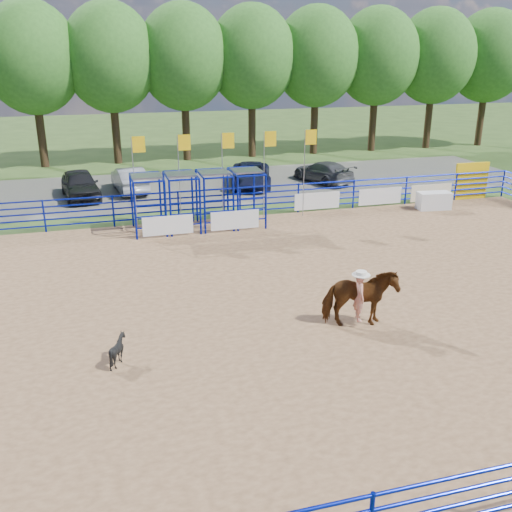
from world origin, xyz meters
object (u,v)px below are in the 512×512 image
object	(u,v)px
announcer_table	(434,201)
horse_and_rider	(360,296)
car_a	(80,184)
car_c	(251,175)
car_d	(323,172)
car_b	(130,179)
calf	(118,350)

from	to	relation	value
announcer_table	horse_and_rider	size ratio (longest dim) A/B	0.67
car_a	car_c	size ratio (longest dim) A/B	0.91
car_c	car_d	size ratio (longest dim) A/B	1.12
car_a	announcer_table	bearing A→B (deg)	-30.29
announcer_table	car_d	world-z (taller)	car_d
horse_and_rider	car_c	world-z (taller)	horse_and_rider
car_b	car_a	bearing A→B (deg)	9.51
horse_and_rider	calf	xyz separation A→B (m)	(-6.95, -0.28, -0.57)
announcer_table	car_c	size ratio (longest dim) A/B	0.34
car_c	car_d	bearing A→B (deg)	13.75
announcer_table	car_c	world-z (taller)	car_c
horse_and_rider	calf	world-z (taller)	horse_and_rider
announcer_table	car_c	bearing A→B (deg)	135.17
car_c	car_d	world-z (taller)	car_c
car_a	car_b	size ratio (longest dim) A/B	1.04
calf	car_a	xyz separation A→B (m)	(-1.05, 18.58, 0.36)
calf	car_c	size ratio (longest dim) A/B	0.16
announcer_table	car_b	size ratio (longest dim) A/B	0.39
car_d	car_b	bearing A→B (deg)	-21.37
announcer_table	car_a	distance (m)	18.88
calf	car_a	size ratio (longest dim) A/B	0.17
announcer_table	car_a	bearing A→B (deg)	157.11
announcer_table	car_c	distance (m)	10.74
calf	car_b	size ratio (longest dim) A/B	0.18
calf	car_d	bearing A→B (deg)	-55.64
horse_and_rider	car_a	size ratio (longest dim) A/B	0.55
car_c	car_b	bearing A→B (deg)	-169.45
announcer_table	car_b	world-z (taller)	car_b
car_d	car_a	bearing A→B (deg)	-17.60
car_b	car_d	world-z (taller)	car_b
announcer_table	calf	distance (m)	19.83
calf	car_b	bearing A→B (deg)	-25.13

